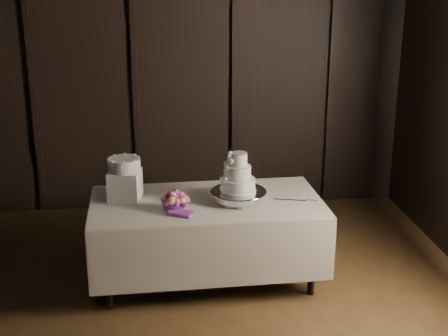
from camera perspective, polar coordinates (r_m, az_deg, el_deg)
room at (r=3.59m, az=-10.10°, el=-1.53°), size 6.08×7.08×3.08m
display_table at (r=5.50m, az=-1.56°, el=-6.33°), size 2.03×1.11×0.76m
cake_stand at (r=5.34m, az=1.33°, el=-2.58°), size 0.60×0.60×0.09m
wedding_cake at (r=5.27m, az=1.10°, el=-0.81°), size 0.32×0.28×0.34m
bouquet at (r=5.16m, az=-4.61°, el=-3.11°), size 0.47×0.51×0.20m
box_pedestal at (r=5.45m, az=-9.03°, el=-1.50°), size 0.30×0.30×0.25m
small_cake at (r=5.39m, az=-9.12°, el=0.31°), size 0.30×0.30×0.11m
cake_knife at (r=5.40m, az=6.06°, el=-2.92°), size 0.36×0.12×0.01m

